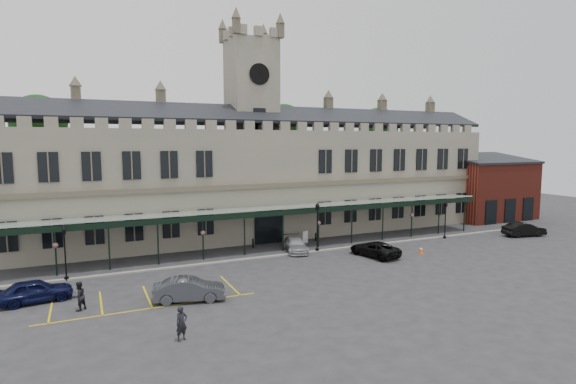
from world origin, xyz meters
name	(u,v)px	position (x,y,z in m)	size (l,w,h in m)	color
ground	(317,269)	(0.00, 0.00, 0.00)	(140.00, 140.00, 0.00)	#2A2A2D
station_building	(252,179)	(0.00, 15.91, 6.47)	(60.00, 10.36, 17.30)	slate
clock_tower	(252,121)	(0.00, 16.00, 13.11)	(5.60, 5.60, 24.80)	slate
canopy	(282,226)	(0.00, 7.46, 2.40)	(50.00, 4.10, 4.30)	#8C9E93
brick_annex	(486,189)	(34.00, 12.97, 4.16)	(12.40, 8.36, 9.23)	maroon
kerb	(290,254)	(0.00, 5.50, 0.06)	(60.00, 0.40, 0.12)	gray
parking_markings	(148,299)	(-14.00, -1.50, 0.00)	(16.00, 6.00, 0.01)	gold
tree_behind_left	(39,123)	(-22.00, 25.00, 12.81)	(6.00, 6.00, 16.00)	#332314
tree_behind_mid	(284,127)	(8.00, 25.00, 12.81)	(6.00, 6.00, 16.00)	#332314
tree_behind_right	(378,128)	(24.00, 25.00, 12.81)	(6.00, 6.00, 16.00)	#332314
lamp_post_left	(65,248)	(-19.26, 5.46, 2.56)	(0.41, 0.41, 4.31)	black
lamp_post_mid	(317,223)	(2.93, 5.49, 2.90)	(0.46, 0.46, 4.89)	black
lamp_post_right	(445,216)	(18.85, 4.98, 2.50)	(0.40, 0.40, 4.22)	black
traffic_cone	(421,250)	(11.72, 0.66, 0.36)	(0.46, 0.46, 0.73)	#FE5308
sign_board	(305,237)	(3.54, 9.32, 0.64)	(0.74, 0.31, 1.31)	black
bollard_left	(253,243)	(-2.27, 9.63, 0.47)	(0.17, 0.17, 0.93)	black
bollard_right	(316,237)	(4.99, 9.67, 0.46)	(0.16, 0.16, 0.92)	black
car_left_a	(35,291)	(-21.00, 1.00, 0.79)	(1.86, 4.62, 1.57)	black
car_left_b	(189,289)	(-11.50, -3.05, 0.80)	(1.69, 4.83, 1.59)	#3E4146
car_taxi	(295,245)	(1.00, 6.42, 0.68)	(1.90, 4.68, 1.36)	#9FA2A7
car_van	(374,249)	(7.00, 1.66, 0.71)	(2.35, 5.09, 1.41)	black
car_right_b	(524,229)	(27.97, 2.09, 0.79)	(1.68, 4.83, 1.59)	black
person_a	(182,324)	(-13.20, -9.00, 0.95)	(0.69, 0.46, 1.90)	black
person_b	(79,296)	(-18.30, -1.87, 0.94)	(0.91, 0.71, 1.88)	black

